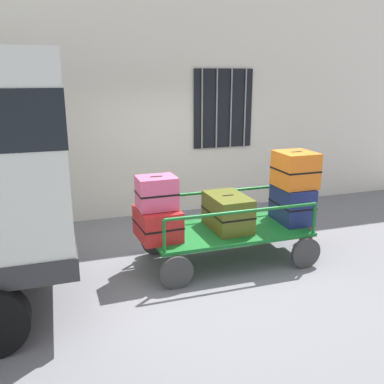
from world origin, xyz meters
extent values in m
plane|color=slate|center=(0.00, 0.00, 0.00)|extent=(40.00, 40.00, 0.00)
cube|color=silver|center=(0.00, 2.50, 2.50)|extent=(12.00, 0.30, 5.00)
cube|color=black|center=(1.11, 2.33, 2.00)|extent=(1.20, 0.04, 1.50)
cylinder|color=gray|center=(0.66, 2.29, 2.00)|extent=(0.03, 0.03, 1.50)
cylinder|color=gray|center=(0.96, 2.29, 2.00)|extent=(0.03, 0.03, 1.50)
cylinder|color=gray|center=(1.26, 2.29, 2.00)|extent=(0.03, 0.03, 1.50)
cylinder|color=gray|center=(1.56, 2.29, 2.00)|extent=(0.03, 0.03, 1.50)
cube|color=#146023|center=(0.21, -0.09, 0.46)|extent=(2.24, 1.09, 0.05)
cylinder|color=#383838|center=(1.16, -0.66, 0.22)|extent=(0.44, 0.06, 0.44)
cylinder|color=#383838|center=(1.16, 0.47, 0.22)|extent=(0.44, 0.06, 0.44)
cylinder|color=#383838|center=(-0.73, -0.66, 0.22)|extent=(0.44, 0.06, 0.44)
cylinder|color=#383838|center=(-0.73, 0.47, 0.22)|extent=(0.44, 0.06, 0.44)
cylinder|color=#146023|center=(1.29, -0.60, 0.70)|extent=(0.04, 0.04, 0.42)
cylinder|color=#146023|center=(1.29, 0.41, 0.70)|extent=(0.04, 0.04, 0.42)
cylinder|color=#146023|center=(-0.87, -0.60, 0.70)|extent=(0.04, 0.04, 0.42)
cylinder|color=#146023|center=(-0.87, 0.41, 0.70)|extent=(0.04, 0.04, 0.42)
cylinder|color=#146023|center=(0.21, -0.60, 0.91)|extent=(2.16, 0.04, 0.04)
cylinder|color=#146023|center=(0.21, 0.41, 0.91)|extent=(2.16, 0.04, 0.04)
cube|color=#B21E1E|center=(-0.83, -0.10, 0.69)|extent=(0.57, 0.68, 0.41)
cube|color=black|center=(-0.83, -0.10, 0.69)|extent=(0.58, 0.69, 0.02)
cube|color=black|center=(-0.83, -0.10, 0.89)|extent=(0.16, 0.04, 0.02)
cube|color=#CC4C72|center=(-0.83, -0.09, 1.12)|extent=(0.52, 0.41, 0.43)
cube|color=black|center=(-0.83, -0.09, 1.12)|extent=(0.53, 0.42, 0.02)
cube|color=black|center=(-0.83, -0.09, 1.33)|extent=(0.16, 0.03, 0.02)
cube|color=#4C5119|center=(0.21, -0.06, 0.73)|extent=(0.52, 0.79, 0.49)
cube|color=black|center=(0.21, -0.06, 0.73)|extent=(0.53, 0.80, 0.02)
cube|color=black|center=(0.21, -0.06, 0.97)|extent=(0.16, 0.03, 0.02)
cube|color=navy|center=(1.25, -0.08, 0.76)|extent=(0.47, 0.68, 0.54)
cube|color=black|center=(1.25, -0.08, 0.76)|extent=(0.48, 0.69, 0.02)
cube|color=black|center=(1.25, -0.08, 1.03)|extent=(0.15, 0.04, 0.02)
cube|color=orange|center=(1.25, -0.10, 1.29)|extent=(0.52, 0.56, 0.51)
cube|color=black|center=(1.25, -0.10, 1.29)|extent=(0.53, 0.57, 0.02)
cube|color=black|center=(1.25, -0.10, 1.55)|extent=(0.16, 0.03, 0.02)
ellipsoid|color=maroon|center=(1.66, 0.14, 0.22)|extent=(0.27, 0.19, 0.44)
cube|color=maroon|center=(1.66, 0.05, 0.18)|extent=(0.14, 0.06, 0.15)
camera|label=1|loc=(-2.05, -5.24, 2.60)|focal=38.83mm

